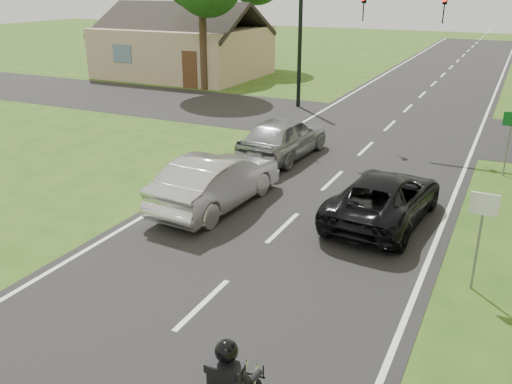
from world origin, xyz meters
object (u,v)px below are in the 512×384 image
Objects in this scene: dark_suv at (384,198)px; silver_sedan at (217,181)px; traffic_signal at (479,36)px; silver_suv at (283,137)px; sign_green at (511,128)px; sign_white at (482,218)px.

dark_suv is 4.60m from silver_sedan.
traffic_signal reaches higher than silver_sedan.
traffic_signal is at bearing -116.86° from silver_sedan.
sign_green is at bearing -165.79° from silver_suv.
sign_green reaches higher than silver_suv.
silver_sedan is 5.06m from silver_suv.
sign_green is (1.56, -3.02, -2.54)m from traffic_signal.
traffic_signal reaches higher than dark_suv.
sign_white is (6.97, -1.56, 0.83)m from silver_sedan.
sign_white is (7.11, -6.61, 0.82)m from silver_suv.
silver_sedan is 2.16× the size of sign_white.
silver_suv is (-0.14, 5.05, 0.01)m from silver_sedan.
silver_suv is 7.98m from traffic_signal.
silver_sedan is (-4.47, -1.08, 0.11)m from dark_suv.
sign_white is at bearing 140.54° from silver_suv.
dark_suv is 6.09m from silver_suv.
traffic_signal is 4.24m from sign_green.
traffic_signal reaches higher than silver_suv.
sign_green reaches higher than dark_suv.
silver_sedan is at bearing -138.06° from sign_green.
traffic_signal reaches higher than sign_white.
dark_suv is 2.18× the size of sign_green.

